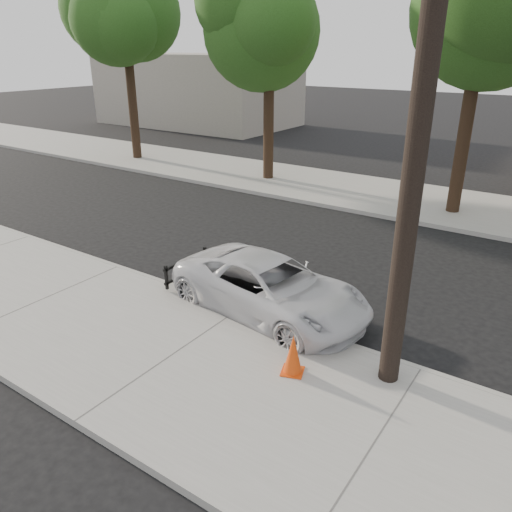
% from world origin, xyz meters
% --- Properties ---
extents(ground, '(120.00, 120.00, 0.00)m').
position_xyz_m(ground, '(0.00, 0.00, 0.00)').
color(ground, black).
rests_on(ground, ground).
extents(near_sidewalk, '(90.00, 4.40, 0.15)m').
position_xyz_m(near_sidewalk, '(0.00, -4.30, 0.07)').
color(near_sidewalk, gray).
rests_on(near_sidewalk, ground).
extents(far_sidewalk, '(90.00, 5.00, 0.15)m').
position_xyz_m(far_sidewalk, '(0.00, 8.50, 0.07)').
color(far_sidewalk, gray).
rests_on(far_sidewalk, ground).
extents(curb_near, '(90.00, 0.12, 0.16)m').
position_xyz_m(curb_near, '(0.00, -2.10, 0.07)').
color(curb_near, '#9E9B93').
rests_on(curb_near, ground).
extents(building_far, '(14.00, 8.00, 5.00)m').
position_xyz_m(building_far, '(-20.00, 20.00, 2.50)').
color(building_far, gray).
rests_on(building_far, ground).
extents(utility_pole, '(1.40, 0.34, 9.00)m').
position_xyz_m(utility_pole, '(3.60, -2.70, 4.70)').
color(utility_pole, black).
rests_on(utility_pole, near_sidewalk).
extents(tree_a, '(4.65, 4.50, 9.00)m').
position_xyz_m(tree_a, '(-13.80, 7.85, 6.53)').
color(tree_a, black).
rests_on(tree_a, far_sidewalk).
extents(tree_b, '(4.34, 4.20, 8.45)m').
position_xyz_m(tree_b, '(-5.81, 8.06, 6.15)').
color(tree_b, black).
rests_on(tree_b, far_sidewalk).
extents(police_cruiser, '(4.84, 2.71, 1.28)m').
position_xyz_m(police_cruiser, '(0.51, -1.73, 0.64)').
color(police_cruiser, silver).
rests_on(police_cruiser, ground).
extents(traffic_cone, '(0.49, 0.49, 0.75)m').
position_xyz_m(traffic_cone, '(2.14, -3.51, 0.51)').
color(traffic_cone, '#DA3F0B').
rests_on(traffic_cone, near_sidewalk).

